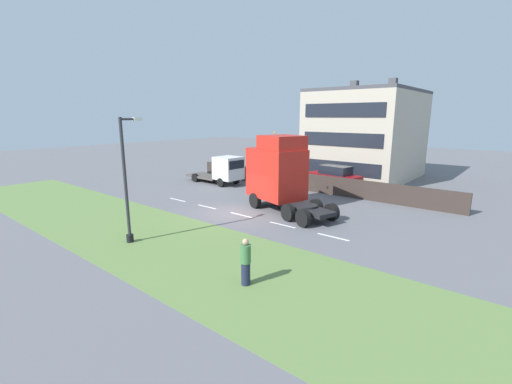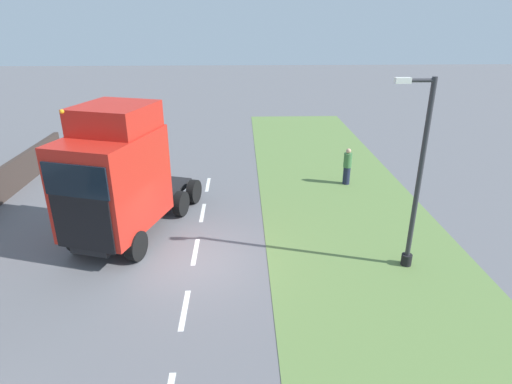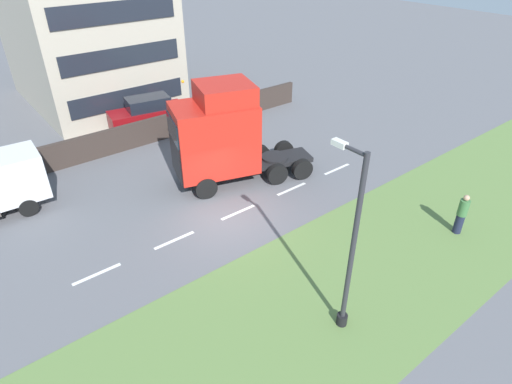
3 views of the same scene
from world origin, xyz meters
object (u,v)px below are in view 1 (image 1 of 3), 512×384
object	(u,v)px
flatbed_truck	(224,170)
parked_car	(334,178)
lamp_post	(127,187)
pedestrian	(246,262)
lorry_cab	(278,173)

from	to	relation	value
flatbed_truck	parked_car	bearing A→B (deg)	118.62
flatbed_truck	parked_car	size ratio (longest dim) A/B	1.30
parked_car	lamp_post	size ratio (longest dim) A/B	0.78
lamp_post	pedestrian	size ratio (longest dim) A/B	3.37
flatbed_truck	lamp_post	xyz separation A→B (m)	(-13.46, -6.64, 1.40)
parked_car	lamp_post	distance (m)	17.95
parked_car	pedestrian	world-z (taller)	parked_car
lamp_post	lorry_cab	bearing A→B (deg)	-12.15
flatbed_truck	lorry_cab	bearing A→B (deg)	69.26
lorry_cab	lamp_post	world-z (taller)	lamp_post
lamp_post	pedestrian	world-z (taller)	lamp_post
parked_car	pedestrian	size ratio (longest dim) A/B	2.63
lorry_cab	pedestrian	bearing A→B (deg)	-133.53
parked_car	pedestrian	xyz separation A→B (m)	(-17.50, -5.20, -0.12)
parked_car	flatbed_truck	bearing A→B (deg)	125.09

